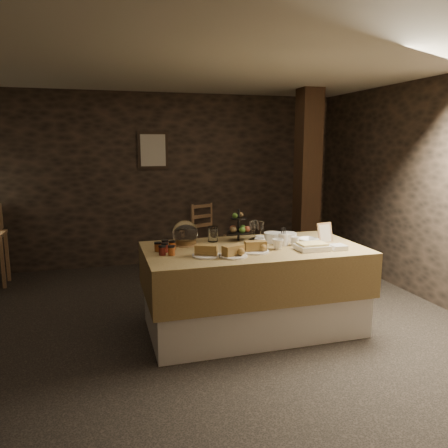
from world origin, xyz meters
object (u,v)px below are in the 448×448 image
object	(u,v)px
buffet_table	(253,282)
timber_column	(307,183)
fruit_stand	(239,228)
chair	(208,236)

from	to	relation	value
buffet_table	timber_column	size ratio (longest dim) A/B	0.82
timber_column	fruit_stand	size ratio (longest dim) A/B	7.78
buffet_table	fruit_stand	distance (m)	0.59
buffet_table	timber_column	bearing A→B (deg)	50.23
chair	timber_column	world-z (taller)	timber_column
timber_column	fruit_stand	world-z (taller)	timber_column
chair	fruit_stand	size ratio (longest dim) A/B	2.14
chair	fruit_stand	xyz separation A→B (m)	(-0.23, -2.28, 0.57)
timber_column	chair	bearing A→B (deg)	144.12
buffet_table	chair	xyz separation A→B (m)	(0.18, 2.61, -0.08)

